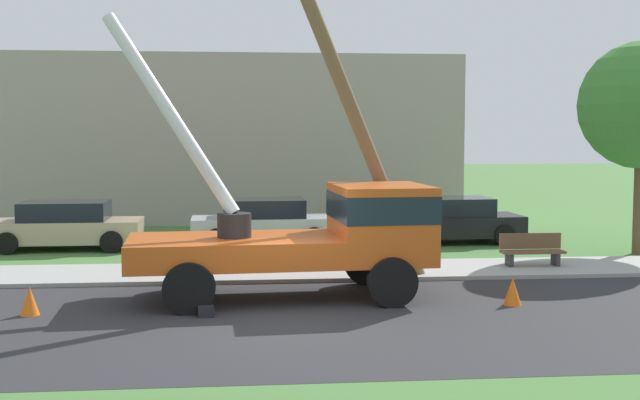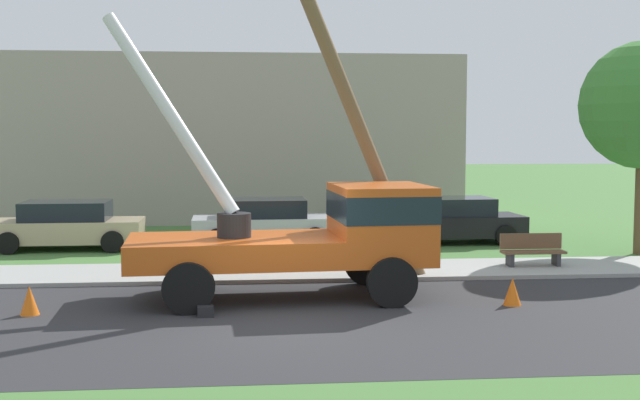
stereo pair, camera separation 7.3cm
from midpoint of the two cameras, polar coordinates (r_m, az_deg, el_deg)
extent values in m
plane|color=#477538|center=(26.61, -3.81, -2.63)|extent=(120.00, 120.00, 0.00)
cube|color=#2B2B2D|center=(14.80, -2.49, -8.63)|extent=(80.00, 7.36, 0.01)
cube|color=#9E9E99|center=(19.67, -3.23, -5.13)|extent=(80.00, 2.60, 0.10)
cube|color=#C65119|center=(16.58, -6.31, -3.61)|extent=(4.45, 2.68, 0.55)
cube|color=#C65119|center=(16.94, 4.21, -1.62)|extent=(2.05, 2.52, 1.60)
cube|color=#19232D|center=(16.91, 4.22, -0.43)|extent=(2.07, 2.54, 0.56)
cylinder|color=black|center=(16.51, -6.25, -1.80)|extent=(0.70, 0.70, 0.50)
cylinder|color=silver|center=(17.04, -10.76, 6.09)|extent=(2.96, 1.48, 4.26)
cube|color=black|center=(15.30, -8.27, -7.86)|extent=(0.32, 0.32, 0.20)
cube|color=black|center=(18.14, -8.41, -5.86)|extent=(0.32, 0.32, 0.20)
cylinder|color=black|center=(15.94, 5.04, -5.85)|extent=(1.00, 0.30, 1.00)
cylinder|color=black|center=(18.24, 3.19, -4.48)|extent=(1.00, 0.30, 1.00)
cylinder|color=black|center=(15.46, -9.45, -6.23)|extent=(1.00, 0.30, 1.00)
cylinder|color=black|center=(17.82, -9.42, -4.76)|extent=(1.00, 0.30, 1.00)
cylinder|color=brown|center=(17.99, 2.05, 6.80)|extent=(3.96, 1.84, 8.27)
cone|color=orange|center=(16.53, 13.44, -6.36)|extent=(0.36, 0.36, 0.56)
cone|color=orange|center=(16.18, -20.12, -6.76)|extent=(0.36, 0.36, 0.56)
cone|color=orange|center=(18.44, 4.24, -5.08)|extent=(0.36, 0.36, 0.56)
cube|color=tan|center=(24.85, -17.75, -2.11)|extent=(4.43, 1.86, 0.65)
cube|color=black|center=(24.79, -17.79, -0.73)|extent=(2.49, 1.69, 0.55)
cylinder|color=black|center=(23.74, -14.73, -2.91)|extent=(0.64, 0.22, 0.64)
cylinder|color=black|center=(25.51, -14.14, -2.37)|extent=(0.64, 0.22, 0.64)
cylinder|color=black|center=(24.35, -21.52, -2.90)|extent=(0.64, 0.22, 0.64)
cylinder|color=black|center=(26.07, -20.48, -2.38)|extent=(0.64, 0.22, 0.64)
cube|color=#B7B7BF|center=(24.64, -4.10, -1.95)|extent=(4.45, 1.93, 0.65)
cube|color=black|center=(24.58, -4.11, -0.56)|extent=(2.51, 1.73, 0.55)
cylinder|color=black|center=(23.90, -0.51, -2.70)|extent=(0.64, 0.22, 0.64)
cylinder|color=black|center=(25.67, -0.97, -2.18)|extent=(0.64, 0.22, 0.64)
cylinder|color=black|center=(23.75, -7.49, -2.79)|extent=(0.64, 0.22, 0.64)
cylinder|color=black|center=(25.53, -7.46, -2.26)|extent=(0.64, 0.22, 0.64)
cube|color=black|center=(25.40, 9.18, -1.79)|extent=(4.47, 1.98, 0.65)
cube|color=black|center=(25.34, 9.19, -0.45)|extent=(2.53, 1.75, 0.55)
cylinder|color=black|center=(25.05, 12.95, -2.47)|extent=(0.64, 0.22, 0.64)
cylinder|color=black|center=(26.73, 11.59, -2.00)|extent=(0.64, 0.22, 0.64)
cylinder|color=black|center=(24.18, 6.49, -2.64)|extent=(0.64, 0.22, 0.64)
cylinder|color=black|center=(25.92, 5.52, -2.13)|extent=(0.64, 0.22, 0.64)
cube|color=brown|center=(20.86, 14.83, -3.60)|extent=(1.60, 0.44, 0.06)
cube|color=brown|center=(21.02, 14.65, -2.85)|extent=(1.60, 0.06, 0.40)
cube|color=#333338|center=(20.70, 13.25, -4.26)|extent=(0.10, 0.40, 0.45)
cube|color=#333338|center=(21.11, 16.35, -4.15)|extent=(0.10, 0.40, 0.45)
cube|color=#A5998C|center=(32.81, -6.63, 4.35)|extent=(18.00, 6.00, 6.40)
camera|label=1|loc=(0.04, -90.12, -0.01)|focal=44.88mm
camera|label=2|loc=(0.04, 89.88, 0.01)|focal=44.88mm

